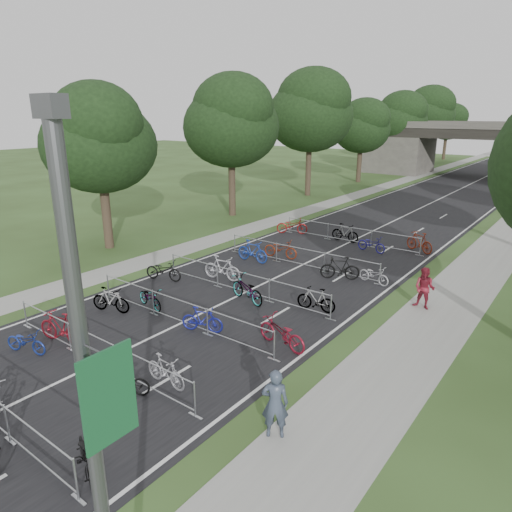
{
  "coord_description": "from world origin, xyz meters",
  "views": [
    {
      "loc": [
        12.43,
        -0.34,
        8.04
      ],
      "look_at": [
        -0.95,
        17.31,
        1.1
      ],
      "focal_mm": 32.0,
      "sensor_mm": 36.0,
      "label": 1
    }
  ],
  "objects_px": {
    "pedestrian_a": "(275,404)",
    "lamppost": "(96,454)",
    "pedestrian_b": "(424,289)",
    "overpass_bridge": "(487,150)"
  },
  "relations": [
    {
      "from": "overpass_bridge",
      "to": "pedestrian_a",
      "type": "relative_size",
      "value": 16.07
    },
    {
      "from": "pedestrian_b",
      "to": "overpass_bridge",
      "type": "bearing_deg",
      "value": 102.83
    },
    {
      "from": "overpass_bridge",
      "to": "pedestrian_b",
      "type": "bearing_deg",
      "value": -81.19
    },
    {
      "from": "overpass_bridge",
      "to": "pedestrian_a",
      "type": "bearing_deg",
      "value": -83.21
    },
    {
      "from": "overpass_bridge",
      "to": "lamppost",
      "type": "distance_m",
      "value": 63.55
    },
    {
      "from": "pedestrian_a",
      "to": "lamppost",
      "type": "bearing_deg",
      "value": 70.61
    },
    {
      "from": "lamppost",
      "to": "pedestrian_b",
      "type": "distance_m",
      "value": 16.79
    },
    {
      "from": "overpass_bridge",
      "to": "lamppost",
      "type": "xyz_separation_m",
      "value": [
        8.33,
        -63.0,
        0.75
      ]
    },
    {
      "from": "pedestrian_b",
      "to": "pedestrian_a",
      "type": "bearing_deg",
      "value": -88.27
    },
    {
      "from": "overpass_bridge",
      "to": "pedestrian_b",
      "type": "height_order",
      "value": "overpass_bridge"
    }
  ]
}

